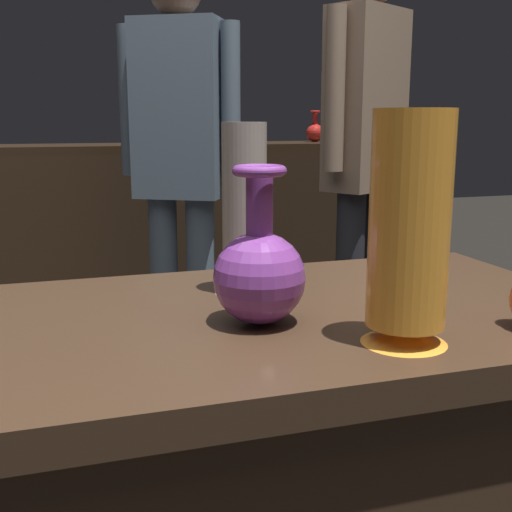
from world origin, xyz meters
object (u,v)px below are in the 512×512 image
(vase_centerpiece, at_px, (259,271))
(visitor_near_right, at_px, (364,146))
(shelf_vase_far_right, at_px, (315,131))
(vase_right_accent, at_px, (409,232))
(visitor_center_back, at_px, (180,155))
(shelf_vase_right, at_px, (217,122))
(vase_left_accent, at_px, (244,214))

(vase_centerpiece, bearing_deg, visitor_near_right, 57.51)
(shelf_vase_far_right, bearing_deg, vase_centerpiece, -114.58)
(vase_right_accent, bearing_deg, visitor_center_back, 89.66)
(vase_right_accent, bearing_deg, shelf_vase_far_right, 70.13)
(shelf_vase_right, bearing_deg, visitor_near_right, -71.47)
(shelf_vase_far_right, bearing_deg, visitor_near_right, -101.45)
(vase_centerpiece, relative_size, shelf_vase_far_right, 1.51)
(shelf_vase_far_right, bearing_deg, visitor_center_back, -138.43)
(vase_left_accent, bearing_deg, vase_right_accent, -67.55)
(shelf_vase_far_right, xyz_separation_m, visitor_near_right, (-0.19, -0.94, -0.04))
(vase_left_accent, height_order, vase_right_accent, vase_right_accent)
(vase_right_accent, xyz_separation_m, visitor_center_back, (0.01, 1.66, 0.02))
(vase_left_accent, bearing_deg, vase_centerpiece, -99.50)
(shelf_vase_far_right, distance_m, visitor_near_right, 0.96)
(vase_right_accent, bearing_deg, visitor_near_right, 65.21)
(vase_centerpiece, distance_m, visitor_near_right, 1.60)
(vase_right_accent, height_order, visitor_near_right, visitor_near_right)
(vase_left_accent, xyz_separation_m, visitor_center_back, (0.15, 1.34, 0.03))
(vase_centerpiece, height_order, visitor_center_back, visitor_center_back)
(vase_centerpiece, bearing_deg, vase_right_accent, -41.96)
(vase_centerpiece, height_order, visitor_near_right, visitor_near_right)
(visitor_near_right, bearing_deg, vase_left_accent, 24.76)
(shelf_vase_right, xyz_separation_m, visitor_near_right, (0.33, -0.98, -0.09))
(visitor_center_back, bearing_deg, visitor_near_right, -164.60)
(vase_left_accent, height_order, shelf_vase_far_right, shelf_vase_far_right)
(vase_right_accent, relative_size, shelf_vase_far_right, 2.02)
(vase_left_accent, bearing_deg, shelf_vase_far_right, 64.26)
(shelf_vase_far_right, relative_size, shelf_vase_right, 0.76)
(visitor_center_back, distance_m, visitor_near_right, 0.70)
(vase_centerpiece, relative_size, vase_right_accent, 0.75)
(shelf_vase_far_right, distance_m, shelf_vase_right, 0.52)
(vase_left_accent, distance_m, vase_right_accent, 0.36)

